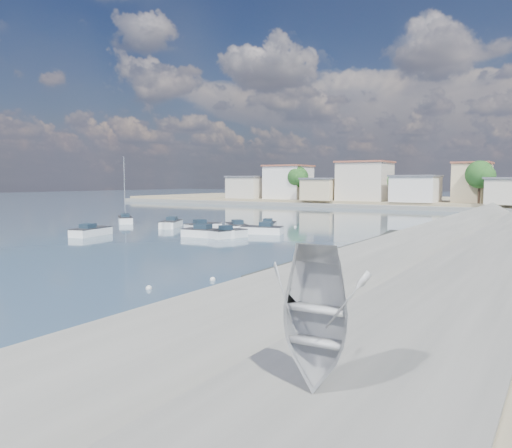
{
  "coord_description": "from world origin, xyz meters",
  "views": [
    {
      "loc": [
        21.77,
        -25.9,
        5.66
      ],
      "look_at": [
        -4.02,
        15.47,
        1.4
      ],
      "focal_mm": 35.0,
      "sensor_mm": 36.0,
      "label": 1
    }
  ],
  "objects_px": {
    "motorboat_a": "(93,232)",
    "motorboat_g": "(171,224)",
    "motorboat_e": "(205,227)",
    "motorboat_h": "(210,233)",
    "motorboat_f": "(268,226)",
    "overturned_dinghy": "(314,378)",
    "motorboat_b": "(230,234)",
    "motorboat_c": "(236,227)",
    "sailboat": "(125,219)",
    "motorboat_d": "(260,230)"
  },
  "relations": [
    {
      "from": "motorboat_c",
      "to": "motorboat_h",
      "type": "distance_m",
      "value": 6.96
    },
    {
      "from": "motorboat_c",
      "to": "overturned_dinghy",
      "type": "bearing_deg",
      "value": -54.07
    },
    {
      "from": "motorboat_a",
      "to": "sailboat",
      "type": "distance_m",
      "value": 15.8
    },
    {
      "from": "motorboat_g",
      "to": "overturned_dinghy",
      "type": "height_order",
      "value": "overturned_dinghy"
    },
    {
      "from": "sailboat",
      "to": "overturned_dinghy",
      "type": "height_order",
      "value": "sailboat"
    },
    {
      "from": "motorboat_a",
      "to": "motorboat_c",
      "type": "distance_m",
      "value": 15.44
    },
    {
      "from": "sailboat",
      "to": "motorboat_f",
      "type": "bearing_deg",
      "value": 6.73
    },
    {
      "from": "motorboat_g",
      "to": "overturned_dinghy",
      "type": "distance_m",
      "value": 52.26
    },
    {
      "from": "motorboat_f",
      "to": "motorboat_h",
      "type": "distance_m",
      "value": 10.35
    },
    {
      "from": "motorboat_c",
      "to": "motorboat_e",
      "type": "bearing_deg",
      "value": -152.78
    },
    {
      "from": "motorboat_a",
      "to": "motorboat_g",
      "type": "xyz_separation_m",
      "value": [
        0.95,
        10.84,
        0.0
      ]
    },
    {
      "from": "motorboat_b",
      "to": "motorboat_f",
      "type": "xyz_separation_m",
      "value": [
        -1.29,
        9.61,
        0.0
      ]
    },
    {
      "from": "motorboat_g",
      "to": "motorboat_h",
      "type": "bearing_deg",
      "value": -29.19
    },
    {
      "from": "motorboat_c",
      "to": "overturned_dinghy",
      "type": "relative_size",
      "value": 1.71
    },
    {
      "from": "overturned_dinghy",
      "to": "motorboat_b",
      "type": "bearing_deg",
      "value": 125.61
    },
    {
      "from": "motorboat_f",
      "to": "overturned_dinghy",
      "type": "xyz_separation_m",
      "value": [
        25.63,
        -41.85,
        1.68
      ]
    },
    {
      "from": "motorboat_e",
      "to": "motorboat_h",
      "type": "height_order",
      "value": "same"
    },
    {
      "from": "motorboat_a",
      "to": "overturned_dinghy",
      "type": "xyz_separation_m",
      "value": [
        37.58,
        -26.41,
        1.68
      ]
    },
    {
      "from": "motorboat_g",
      "to": "sailboat",
      "type": "relative_size",
      "value": 0.57
    },
    {
      "from": "motorboat_a",
      "to": "overturned_dinghy",
      "type": "bearing_deg",
      "value": -35.1
    },
    {
      "from": "motorboat_c",
      "to": "motorboat_e",
      "type": "xyz_separation_m",
      "value": [
        -3.2,
        -1.65,
        -0.0
      ]
    },
    {
      "from": "motorboat_c",
      "to": "sailboat",
      "type": "distance_m",
      "value": 18.83
    },
    {
      "from": "motorboat_f",
      "to": "overturned_dinghy",
      "type": "relative_size",
      "value": 1.6
    },
    {
      "from": "motorboat_a",
      "to": "motorboat_b",
      "type": "distance_m",
      "value": 14.45
    },
    {
      "from": "motorboat_e",
      "to": "motorboat_d",
      "type": "bearing_deg",
      "value": 1.68
    },
    {
      "from": "motorboat_a",
      "to": "motorboat_d",
      "type": "xyz_separation_m",
      "value": [
        13.82,
        10.51,
        -0.0
      ]
    },
    {
      "from": "overturned_dinghy",
      "to": "motorboat_g",
      "type": "bearing_deg",
      "value": 133.06
    },
    {
      "from": "motorboat_a",
      "to": "motorboat_d",
      "type": "distance_m",
      "value": 17.36
    },
    {
      "from": "motorboat_e",
      "to": "motorboat_h",
      "type": "distance_m",
      "value": 6.93
    },
    {
      "from": "motorboat_d",
      "to": "motorboat_g",
      "type": "relative_size",
      "value": 0.97
    },
    {
      "from": "overturned_dinghy",
      "to": "motorboat_a",
      "type": "bearing_deg",
      "value": 143.45
    },
    {
      "from": "motorboat_a",
      "to": "sailboat",
      "type": "height_order",
      "value": "sailboat"
    },
    {
      "from": "motorboat_d",
      "to": "motorboat_h",
      "type": "height_order",
      "value": "same"
    },
    {
      "from": "motorboat_b",
      "to": "sailboat",
      "type": "bearing_deg",
      "value": 162.2
    },
    {
      "from": "motorboat_e",
      "to": "overturned_dinghy",
      "type": "xyz_separation_m",
      "value": [
        30.99,
        -36.7,
        1.68
      ]
    },
    {
      "from": "motorboat_a",
      "to": "motorboat_g",
      "type": "height_order",
      "value": "same"
    },
    {
      "from": "motorboat_h",
      "to": "sailboat",
      "type": "distance_m",
      "value": 21.68
    },
    {
      "from": "motorboat_c",
      "to": "motorboat_e",
      "type": "height_order",
      "value": "same"
    },
    {
      "from": "motorboat_f",
      "to": "motorboat_h",
      "type": "bearing_deg",
      "value": -94.16
    },
    {
      "from": "motorboat_c",
      "to": "motorboat_e",
      "type": "distance_m",
      "value": 3.6
    },
    {
      "from": "motorboat_e",
      "to": "motorboat_f",
      "type": "height_order",
      "value": "same"
    },
    {
      "from": "motorboat_a",
      "to": "motorboat_h",
      "type": "distance_m",
      "value": 12.31
    },
    {
      "from": "motorboat_h",
      "to": "overturned_dinghy",
      "type": "distance_m",
      "value": 41.15
    },
    {
      "from": "motorboat_a",
      "to": "motorboat_f",
      "type": "xyz_separation_m",
      "value": [
        11.94,
        15.44,
        -0.0
      ]
    },
    {
      "from": "overturned_dinghy",
      "to": "sailboat",
      "type": "bearing_deg",
      "value": 138.34
    },
    {
      "from": "motorboat_b",
      "to": "motorboat_d",
      "type": "xyz_separation_m",
      "value": [
        0.59,
        4.68,
        -0.0
      ]
    },
    {
      "from": "motorboat_e",
      "to": "sailboat",
      "type": "height_order",
      "value": "sailboat"
    },
    {
      "from": "motorboat_g",
      "to": "motorboat_a",
      "type": "bearing_deg",
      "value": -95.02
    },
    {
      "from": "motorboat_e",
      "to": "overturned_dinghy",
      "type": "bearing_deg",
      "value": -49.82
    },
    {
      "from": "motorboat_a",
      "to": "overturned_dinghy",
      "type": "relative_size",
      "value": 1.9
    }
  ]
}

